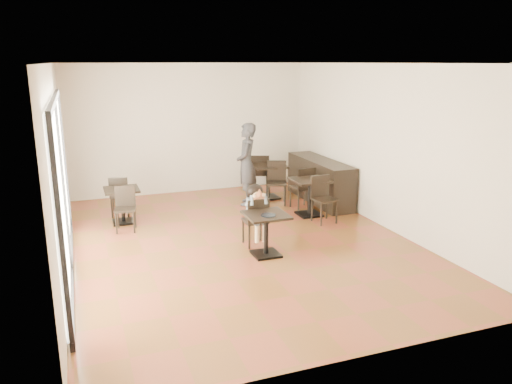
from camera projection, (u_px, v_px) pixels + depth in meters
name	position (u px, v px, depth m)	size (l,w,h in m)	color
floor	(240.00, 242.00, 9.22)	(6.00, 8.00, 0.01)	brown
ceiling	(239.00, 63.00, 8.41)	(6.00, 8.00, 0.01)	white
wall_back	(190.00, 129.00, 12.45)	(6.00, 0.01, 3.20)	beige
wall_front	(360.00, 223.00, 5.18)	(6.00, 0.01, 3.20)	beige
wall_left	(58.00, 168.00, 7.82)	(0.01, 8.00, 3.20)	beige
wall_right	(384.00, 147.00, 9.81)	(0.01, 8.00, 3.20)	beige
storefront_window	(61.00, 188.00, 7.43)	(0.04, 4.50, 2.60)	white
child_table	(266.00, 235.00, 8.48)	(0.70, 0.70, 0.74)	black
child_chair	(255.00, 221.00, 8.96)	(0.40, 0.40, 0.89)	black
child	(255.00, 215.00, 8.94)	(0.40, 0.56, 1.12)	gray
plate	(268.00, 215.00, 8.30)	(0.25, 0.25, 0.02)	black
pizza_slice	(259.00, 195.00, 8.66)	(0.26, 0.20, 0.06)	#DDCE7A
adult_patron	(247.00, 164.00, 11.45)	(0.69, 0.45, 1.89)	#37383C
cafe_table_mid	(310.00, 197.00, 10.72)	(0.76, 0.76, 0.80)	black
cafe_table_left	(123.00, 206.00, 10.22)	(0.68, 0.68, 0.72)	black
cafe_table_back	(268.00, 182.00, 12.07)	(0.78, 0.78, 0.82)	black
chair_mid_a	(302.00, 188.00, 11.22)	(0.43, 0.43, 0.96)	black
chair_mid_b	(325.00, 200.00, 10.22)	(0.43, 0.43, 0.96)	black
chair_left_a	(120.00, 196.00, 10.71)	(0.39, 0.39, 0.87)	black
chair_left_b	(125.00, 210.00, 9.71)	(0.39, 0.39, 0.87)	black
chair_back_a	(260.00, 174.00, 12.55)	(0.45, 0.45, 0.99)	black
chair_back_b	(277.00, 183.00, 11.55)	(0.45, 0.45, 0.99)	black
service_counter	(320.00, 181.00, 11.79)	(0.60, 2.40, 1.00)	black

